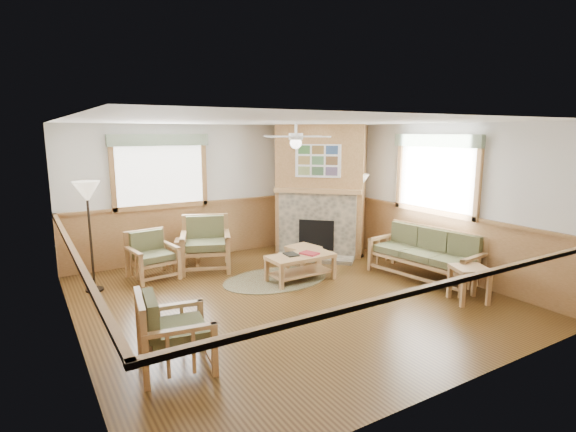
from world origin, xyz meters
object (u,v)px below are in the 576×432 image
armchair_back_left (152,256)px  end_table_sofa (469,284)px  coffee_table (301,268)px  armchair_back_right (206,244)px  floor_lamp_right (358,216)px  armchair_left (175,330)px  sofa (425,255)px  end_table_chairs (187,252)px  footstool (303,258)px  floor_lamp_left (90,237)px

armchair_back_left → end_table_sofa: armchair_back_left is taller
armchair_back_left → coffee_table: 2.61m
armchair_back_right → floor_lamp_right: bearing=6.8°
armchair_left → coffee_table: bearing=-49.0°
armchair_back_right → armchair_left: (-1.59, -3.22, -0.06)m
coffee_table → armchair_back_left: bearing=145.4°
sofa → coffee_table: size_ratio=1.65×
sofa → armchair_back_right: bearing=-137.5°
sofa → end_table_chairs: bearing=-140.6°
end_table_chairs → end_table_sofa: end_table_sofa is taller
armchair_back_left → armchair_left: armchair_left is taller
armchair_back_left → end_table_chairs: size_ratio=1.64×
armchair_back_right → end_table_chairs: 0.56m
sofa → armchair_back_left: (-4.07, 2.50, -0.03)m
armchair_back_right → floor_lamp_right: floor_lamp_right is taller
footstool → floor_lamp_left: (-3.54, 0.80, 0.68)m
end_table_chairs → footstool: (1.76, -1.43, -0.03)m
end_table_chairs → floor_lamp_left: (-1.78, -0.62, 0.65)m
sofa → floor_lamp_left: (-5.07, 2.35, 0.46)m
armchair_left → floor_lamp_left: 3.13m
armchair_back_right → armchair_left: armchair_back_right is taller
coffee_table → end_table_sofa: bearing=-53.3°
armchair_back_right → floor_lamp_left: 2.03m
sofa → footstool: sofa is taller
floor_lamp_left → armchair_left: bearing=-82.6°
armchair_back_right → floor_lamp_left: floor_lamp_left is taller
armchair_back_right → end_table_chairs: (-0.20, 0.47, -0.24)m
armchair_left → end_table_chairs: (1.38, 3.69, -0.17)m
footstool → armchair_left: bearing=-144.2°
end_table_sofa → armchair_back_right: bearing=127.8°
end_table_chairs → end_table_sofa: bearing=-53.6°
armchair_back_left → floor_lamp_left: (-0.99, -0.14, 0.49)m
sofa → armchair_back_right: armchair_back_right is taller
floor_lamp_right → end_table_chairs: bearing=158.8°
armchair_back_left → sofa: bearing=-39.2°
sofa → armchair_back_left: 4.78m
end_table_chairs → floor_lamp_right: size_ratio=0.29×
floor_lamp_left → footstool: bearing=-12.8°
armchair_left → sofa: bearing=-72.8°
coffee_table → floor_lamp_left: 3.48m
floor_lamp_right → coffee_table: bearing=-159.5°
armchair_back_left → floor_lamp_right: bearing=-18.5°
end_table_sofa → armchair_back_left: bearing=136.5°
floor_lamp_left → floor_lamp_right: size_ratio=1.05×
sofa → armchair_left: (-4.67, -0.71, -0.01)m
footstool → floor_lamp_right: floor_lamp_right is taller
floor_lamp_left → armchair_back_left: bearing=8.3°
armchair_back_left → armchair_left: (-0.59, -3.21, 0.01)m
sofa → floor_lamp_right: 1.78m
armchair_back_right → footstool: size_ratio=1.92×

